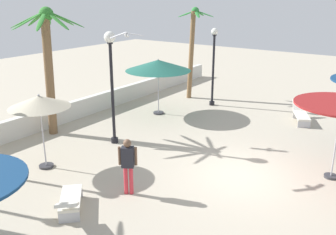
{
  "coord_description": "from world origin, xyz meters",
  "views": [
    {
      "loc": [
        -10.64,
        -4.22,
        5.7
      ],
      "look_at": [
        0.0,
        3.21,
        1.4
      ],
      "focal_mm": 40.1,
      "sensor_mm": 36.0,
      "label": 1
    }
  ],
  "objects_px": {
    "patio_umbrella_1": "(39,102)",
    "seagull_0": "(127,35)",
    "patio_umbrella_3": "(158,65)",
    "lamp_post_0": "(111,70)",
    "palm_tree_0": "(48,56)",
    "palm_tree_2": "(192,43)",
    "guest_0": "(128,161)",
    "lounge_chair_0": "(70,201)",
    "lounge_chair_1": "(301,113)",
    "lamp_post_2": "(213,61)"
  },
  "relations": [
    {
      "from": "patio_umbrella_1",
      "to": "seagull_0",
      "type": "height_order",
      "value": "seagull_0"
    },
    {
      "from": "patio_umbrella_3",
      "to": "seagull_0",
      "type": "distance_m",
      "value": 6.1
    },
    {
      "from": "patio_umbrella_1",
      "to": "lamp_post_0",
      "type": "xyz_separation_m",
      "value": [
        3.02,
        -0.4,
        0.63
      ]
    },
    {
      "from": "patio_umbrella_1",
      "to": "patio_umbrella_3",
      "type": "relative_size",
      "value": 0.82
    },
    {
      "from": "palm_tree_0",
      "to": "lamp_post_0",
      "type": "xyz_separation_m",
      "value": [
        0.59,
        -2.89,
        -0.33
      ]
    },
    {
      "from": "palm_tree_2",
      "to": "guest_0",
      "type": "distance_m",
      "value": 11.59
    },
    {
      "from": "lamp_post_0",
      "to": "lounge_chair_0",
      "type": "relative_size",
      "value": 2.57
    },
    {
      "from": "guest_0",
      "to": "patio_umbrella_3",
      "type": "bearing_deg",
      "value": 29.91
    },
    {
      "from": "guest_0",
      "to": "palm_tree_2",
      "type": "bearing_deg",
      "value": 22.17
    },
    {
      "from": "patio_umbrella_3",
      "to": "palm_tree_0",
      "type": "bearing_deg",
      "value": 156.3
    },
    {
      "from": "palm_tree_0",
      "to": "lamp_post_0",
      "type": "distance_m",
      "value": 2.97
    },
    {
      "from": "lamp_post_0",
      "to": "guest_0",
      "type": "height_order",
      "value": "lamp_post_0"
    },
    {
      "from": "palm_tree_0",
      "to": "seagull_0",
      "type": "height_order",
      "value": "palm_tree_0"
    },
    {
      "from": "patio_umbrella_3",
      "to": "lounge_chair_1",
      "type": "bearing_deg",
      "value": -65.12
    },
    {
      "from": "lounge_chair_1",
      "to": "palm_tree_2",
      "type": "bearing_deg",
      "value": 82.54
    },
    {
      "from": "palm_tree_0",
      "to": "lamp_post_2",
      "type": "relative_size",
      "value": 1.29
    },
    {
      "from": "patio_umbrella_3",
      "to": "guest_0",
      "type": "xyz_separation_m",
      "value": [
        -6.86,
        -3.95,
        -1.36
      ]
    },
    {
      "from": "patio_umbrella_3",
      "to": "palm_tree_0",
      "type": "height_order",
      "value": "palm_tree_0"
    },
    {
      "from": "palm_tree_2",
      "to": "lamp_post_0",
      "type": "height_order",
      "value": "palm_tree_2"
    },
    {
      "from": "patio_umbrella_3",
      "to": "lounge_chair_0",
      "type": "relative_size",
      "value": 1.86
    },
    {
      "from": "patio_umbrella_1",
      "to": "lamp_post_2",
      "type": "height_order",
      "value": "lamp_post_2"
    },
    {
      "from": "guest_0",
      "to": "lounge_chair_0",
      "type": "bearing_deg",
      "value": 161.18
    },
    {
      "from": "patio_umbrella_1",
      "to": "palm_tree_0",
      "type": "distance_m",
      "value": 3.6
    },
    {
      "from": "lamp_post_2",
      "to": "lounge_chair_0",
      "type": "relative_size",
      "value": 2.37
    },
    {
      "from": "palm_tree_2",
      "to": "lamp_post_2",
      "type": "height_order",
      "value": "palm_tree_2"
    },
    {
      "from": "palm_tree_2",
      "to": "lamp_post_0",
      "type": "distance_m",
      "value": 7.9
    },
    {
      "from": "patio_umbrella_1",
      "to": "lamp_post_0",
      "type": "distance_m",
      "value": 3.11
    },
    {
      "from": "patio_umbrella_1",
      "to": "lamp_post_0",
      "type": "height_order",
      "value": "lamp_post_0"
    },
    {
      "from": "lamp_post_0",
      "to": "lounge_chair_0",
      "type": "bearing_deg",
      "value": -150.62
    },
    {
      "from": "lamp_post_2",
      "to": "lounge_chair_1",
      "type": "distance_m",
      "value": 5.12
    },
    {
      "from": "palm_tree_2",
      "to": "seagull_0",
      "type": "relative_size",
      "value": 5.07
    },
    {
      "from": "palm_tree_0",
      "to": "seagull_0",
      "type": "xyz_separation_m",
      "value": [
        -0.46,
        -4.64,
        1.16
      ]
    },
    {
      "from": "patio_umbrella_3",
      "to": "lamp_post_0",
      "type": "distance_m",
      "value": 4.22
    },
    {
      "from": "lounge_chair_0",
      "to": "lounge_chair_1",
      "type": "height_order",
      "value": "lounge_chair_1"
    },
    {
      "from": "patio_umbrella_3",
      "to": "lounge_chair_1",
      "type": "relative_size",
      "value": 1.64
    },
    {
      "from": "palm_tree_2",
      "to": "lounge_chair_1",
      "type": "height_order",
      "value": "palm_tree_2"
    },
    {
      "from": "lamp_post_2",
      "to": "lounge_chair_1",
      "type": "xyz_separation_m",
      "value": [
        -0.0,
        -4.7,
        -2.02
      ]
    },
    {
      "from": "palm_tree_2",
      "to": "lamp_post_2",
      "type": "xyz_separation_m",
      "value": [
        -0.85,
        -1.82,
        -0.69
      ]
    },
    {
      "from": "palm_tree_2",
      "to": "lounge_chair_0",
      "type": "bearing_deg",
      "value": -163.19
    },
    {
      "from": "palm_tree_2",
      "to": "seagull_0",
      "type": "distance_m",
      "value": 9.43
    },
    {
      "from": "palm_tree_2",
      "to": "seagull_0",
      "type": "bearing_deg",
      "value": -161.65
    },
    {
      "from": "lamp_post_0",
      "to": "lamp_post_2",
      "type": "distance_m",
      "value": 7.01
    },
    {
      "from": "lounge_chair_0",
      "to": "guest_0",
      "type": "distance_m",
      "value": 1.95
    },
    {
      "from": "lamp_post_2",
      "to": "lounge_chair_0",
      "type": "distance_m",
      "value": 11.78
    },
    {
      "from": "seagull_0",
      "to": "patio_umbrella_3",
      "type": "bearing_deg",
      "value": 26.6
    },
    {
      "from": "patio_umbrella_1",
      "to": "seagull_0",
      "type": "bearing_deg",
      "value": -47.6
    },
    {
      "from": "lamp_post_0",
      "to": "lounge_chair_0",
      "type": "xyz_separation_m",
      "value": [
        -4.5,
        -2.53,
        -2.55
      ]
    },
    {
      "from": "lounge_chair_0",
      "to": "palm_tree_0",
      "type": "bearing_deg",
      "value": 54.24
    },
    {
      "from": "patio_umbrella_1",
      "to": "palm_tree_0",
      "type": "relative_size",
      "value": 0.5
    },
    {
      "from": "patio_umbrella_1",
      "to": "palm_tree_2",
      "type": "distance_m",
      "value": 10.88
    }
  ]
}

